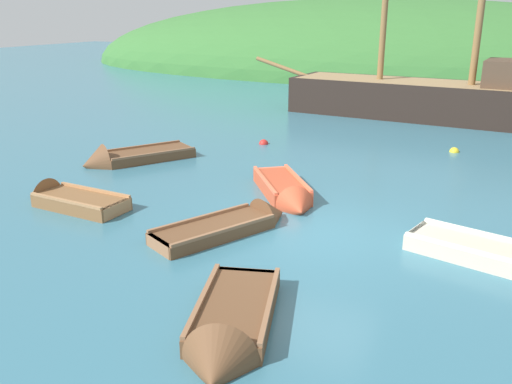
{
  "coord_description": "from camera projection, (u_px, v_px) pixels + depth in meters",
  "views": [
    {
      "loc": [
        3.52,
        -10.48,
        4.64
      ],
      "look_at": [
        -2.34,
        1.57,
        0.16
      ],
      "focal_mm": 38.0,
      "sensor_mm": 36.0,
      "label": 1
    }
  ],
  "objects": [
    {
      "name": "rowboat_outer_right",
      "position": [
        234.0,
        226.0,
        12.1
      ],
      "size": [
        2.32,
        3.48,
        0.96
      ],
      "rotation": [
        0.0,
        0.0,
        1.13
      ],
      "color": "brown",
      "rests_on": "ground"
    },
    {
      "name": "ground_plane",
      "position": [
        321.0,
        234.0,
        11.87
      ],
      "size": [
        120.0,
        120.0,
        0.0
      ],
      "primitive_type": "plane",
      "color": "teal"
    },
    {
      "name": "rowboat_far",
      "position": [
        67.0,
        201.0,
        13.62
      ],
      "size": [
        3.01,
        1.15,
        1.0
      ],
      "rotation": [
        0.0,
        0.0,
        3.1
      ],
      "color": "brown",
      "rests_on": "ground"
    },
    {
      "name": "shore_hill",
      "position": [
        367.0,
        69.0,
        45.35
      ],
      "size": [
        53.49,
        23.66,
        11.41
      ],
      "primitive_type": "ellipsoid",
      "color": "#387033",
      "rests_on": "ground"
    },
    {
      "name": "rowboat_near_dock",
      "position": [
        229.0,
        332.0,
        8.09
      ],
      "size": [
        1.99,
        3.19,
        1.1
      ],
      "rotation": [
        0.0,
        0.0,
        5.02
      ],
      "color": "brown",
      "rests_on": "ground"
    },
    {
      "name": "buoy_red",
      "position": [
        264.0,
        144.0,
        19.93
      ],
      "size": [
        0.35,
        0.35,
        0.35
      ],
      "primitive_type": "sphere",
      "color": "red",
      "rests_on": "ground"
    },
    {
      "name": "rowboat_center",
      "position": [
        286.0,
        193.0,
        14.11
      ],
      "size": [
        2.72,
        3.09,
        0.94
      ],
      "rotation": [
        0.0,
        0.0,
        5.38
      ],
      "color": "#C64C2D",
      "rests_on": "ground"
    },
    {
      "name": "rowboat_portside",
      "position": [
        128.0,
        160.0,
        17.5
      ],
      "size": [
        2.94,
        3.72,
        1.21
      ],
      "rotation": [
        0.0,
        0.0,
        4.16
      ],
      "color": "brown",
      "rests_on": "ground"
    },
    {
      "name": "buoy_yellow",
      "position": [
        454.0,
        152.0,
        18.8
      ],
      "size": [
        0.33,
        0.33,
        0.33
      ],
      "primitive_type": "sphere",
      "color": "yellow",
      "rests_on": "ground"
    },
    {
      "name": "sailing_ship",
      "position": [
        429.0,
        105.0,
        24.51
      ],
      "size": [
        15.07,
        4.0,
        11.28
      ],
      "rotation": [
        0.0,
        0.0,
        3.08
      ],
      "color": "black",
      "rests_on": "ground"
    },
    {
      "name": "rowboat_outer_left",
      "position": [
        503.0,
        260.0,
        10.39
      ],
      "size": [
        3.35,
        1.75,
        1.03
      ],
      "rotation": [
        0.0,
        0.0,
        6.05
      ],
      "color": "beige",
      "rests_on": "ground"
    }
  ]
}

